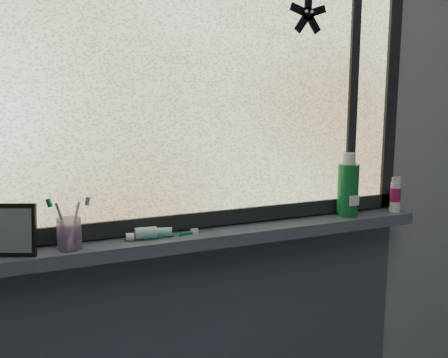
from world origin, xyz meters
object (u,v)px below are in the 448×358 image
toothbrush_cup (69,234)px  cream_tube (395,193)px  vanity_mirror (15,230)px  mouthwash_bottle (348,185)px

toothbrush_cup → cream_tube: cream_tube is taller
vanity_mirror → cream_tube: (1.32, -0.01, -0.00)m
toothbrush_cup → mouthwash_bottle: 0.97m
vanity_mirror → mouthwash_bottle: size_ratio=0.76×
mouthwash_bottle → cream_tube: 0.21m
mouthwash_bottle → cream_tube: (0.21, -0.02, -0.04)m
vanity_mirror → mouthwash_bottle: (1.11, 0.01, 0.04)m
vanity_mirror → toothbrush_cup: 0.14m
mouthwash_bottle → cream_tube: bearing=-4.8°
vanity_mirror → mouthwash_bottle: mouthwash_bottle is taller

